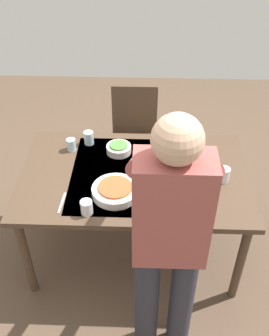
% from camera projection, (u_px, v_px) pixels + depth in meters
% --- Properties ---
extents(ground_plane, '(6.00, 6.00, 0.00)m').
position_uv_depth(ground_plane, '(134.00, 246.00, 3.15)').
color(ground_plane, brown).
extents(dining_table, '(1.56, 0.97, 0.76)m').
position_uv_depth(dining_table, '(134.00, 182.00, 2.72)').
color(dining_table, '#4C3828').
rests_on(dining_table, ground_plane).
extents(chair_near, '(0.40, 0.40, 0.91)m').
position_uv_depth(chair_near, '(134.00, 131.00, 3.49)').
color(chair_near, '#352114').
rests_on(chair_near, ground_plane).
extents(person_server, '(0.42, 0.61, 1.69)m').
position_uv_depth(person_server, '(169.00, 239.00, 1.96)').
color(person_server, '#2D2D38').
rests_on(person_server, ground_plane).
extents(wine_bottle, '(0.07, 0.07, 0.30)m').
position_uv_depth(wine_bottle, '(187.00, 168.00, 2.55)').
color(wine_bottle, black).
rests_on(wine_bottle, dining_table).
extents(wine_glass_left, '(0.07, 0.07, 0.15)m').
position_uv_depth(wine_glass_left, '(195.00, 196.00, 2.35)').
color(wine_glass_left, white).
rests_on(wine_glass_left, dining_table).
extents(wine_glass_right, '(0.07, 0.07, 0.15)m').
position_uv_depth(wine_glass_right, '(168.00, 181.00, 2.46)').
color(wine_glass_right, white).
rests_on(wine_glass_right, dining_table).
extents(water_cup_near_left, '(0.07, 0.07, 0.10)m').
position_uv_depth(water_cup_near_left, '(89.00, 138.00, 2.92)').
color(water_cup_near_left, silver).
rests_on(water_cup_near_left, dining_table).
extents(water_cup_near_right, '(0.07, 0.07, 0.10)m').
position_uv_depth(water_cup_near_right, '(224.00, 175.00, 2.59)').
color(water_cup_near_right, silver).
rests_on(water_cup_near_right, dining_table).
extents(water_cup_far_left, '(0.07, 0.07, 0.09)m').
position_uv_depth(water_cup_far_left, '(71.00, 145.00, 2.86)').
color(water_cup_far_left, silver).
rests_on(water_cup_far_left, dining_table).
extents(water_cup_far_right, '(0.07, 0.07, 0.09)m').
position_uv_depth(water_cup_far_right, '(87.00, 207.00, 2.36)').
color(water_cup_far_right, silver).
rests_on(water_cup_far_right, dining_table).
extents(serving_bowl_pasta, '(0.30, 0.30, 0.07)m').
position_uv_depth(serving_bowl_pasta, '(115.00, 190.00, 2.50)').
color(serving_bowl_pasta, silver).
rests_on(serving_bowl_pasta, dining_table).
extents(side_bowl_salad, '(0.18, 0.18, 0.07)m').
position_uv_depth(side_bowl_salad, '(119.00, 148.00, 2.85)').
color(side_bowl_salad, silver).
rests_on(side_bowl_salad, dining_table).
extents(dinner_plate_near, '(0.23, 0.23, 0.01)m').
position_uv_depth(dinner_plate_near, '(169.00, 157.00, 2.81)').
color(dinner_plate_near, silver).
rests_on(dinner_plate_near, dining_table).
extents(table_fork, '(0.02, 0.18, 0.00)m').
position_uv_depth(table_fork, '(62.00, 203.00, 2.45)').
color(table_fork, silver).
rests_on(table_fork, dining_table).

